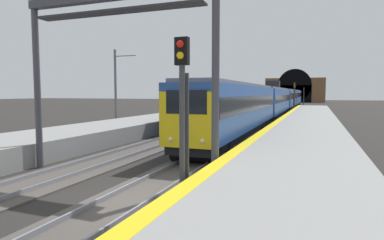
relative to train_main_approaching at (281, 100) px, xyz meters
name	(u,v)px	position (x,y,z in m)	size (l,w,h in m)	color
ground_plane	(133,200)	(-45.27, 0.00, -2.32)	(320.00, 320.00, 0.00)	#282623
platform_right	(285,201)	(-45.27, -4.64, -1.78)	(112.00, 5.00, 1.08)	gray
platform_right_edge_strip	(205,173)	(-45.27, -2.39, -1.23)	(112.00, 0.50, 0.01)	yellow
track_main_line	(133,199)	(-45.27, 0.00, -2.27)	(160.00, 2.64, 0.21)	#4C4742
track_adjacent_line	(27,185)	(-45.27, 4.38, -2.28)	(160.00, 2.97, 0.21)	#4C4742
train_main_approaching	(281,100)	(0.00, 0.00, 0.00)	(81.55, 2.82, 4.94)	#264C99
train_adjacent_platform	(240,101)	(-9.98, 4.38, 0.01)	(41.68, 3.20, 4.07)	navy
railway_signal_near	(182,111)	(-45.69, -1.87, 0.56)	(0.39, 0.38, 4.88)	#38383D
railway_signal_mid	(294,94)	(2.70, -1.87, 0.81)	(0.39, 0.38, 5.16)	#38383D
railway_signal_far	(304,95)	(44.87, -1.87, 0.58)	(0.39, 0.38, 4.92)	#38383D
overhead_signal_gantry	(116,38)	(-42.75, 2.19, 3.22)	(0.70, 8.55, 7.37)	#3F3F47
tunnel_portal	(295,90)	(70.33, 2.19, 2.07)	(3.11, 20.66, 11.88)	brown
catenary_mast_near	(116,89)	(-28.26, 11.88, 1.44)	(0.22, 2.25, 7.29)	#595B60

